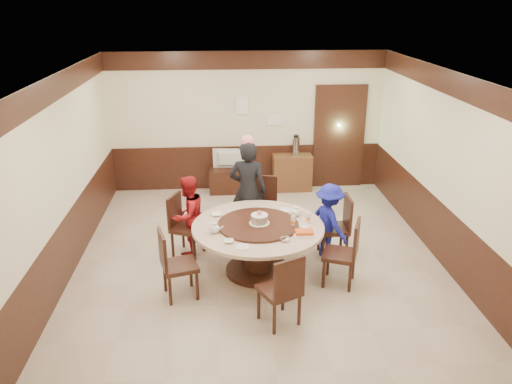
{
  "coord_description": "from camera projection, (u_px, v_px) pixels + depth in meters",
  "views": [
    {
      "loc": [
        -0.53,
        -6.9,
        3.77
      ],
      "look_at": [
        -0.04,
        -0.12,
        1.1
      ],
      "focal_mm": 35.0,
      "sensor_mm": 36.0,
      "label": 1
    }
  ],
  "objects": [
    {
      "name": "chair_2",
      "position": [
        187.0,
        236.0,
        7.73
      ],
      "size": [
        0.58,
        0.58,
        0.97
      ],
      "rotation": [
        0.0,
        0.0,
        4.31
      ],
      "color": "black",
      "rests_on": "ground"
    },
    {
      "name": "chair_0",
      "position": [
        334.0,
        237.0,
        7.7
      ],
      "size": [
        0.45,
        0.44,
        0.97
      ],
      "rotation": [
        0.0,
        0.0,
        1.58
      ],
      "color": "black",
      "rests_on": "ground"
    },
    {
      "name": "bowl_3",
      "position": [
        304.0,
        227.0,
        6.95
      ],
      "size": [
        0.15,
        0.15,
        0.05
      ],
      "primitive_type": "imported",
      "color": "white",
      "rests_on": "banquet_table"
    },
    {
      "name": "tv_stand",
      "position": [
        230.0,
        180.0,
        10.26
      ],
      "size": [
        0.85,
        0.45,
        0.5
      ],
      "primitive_type": "cube",
      "color": "black",
      "rests_on": "ground"
    },
    {
      "name": "television",
      "position": [
        230.0,
        159.0,
        10.09
      ],
      "size": [
        0.7,
        0.15,
        0.4
      ],
      "primitive_type": "imported",
      "rotation": [
        0.0,
        0.0,
        3.06
      ],
      "color": "gray",
      "rests_on": "tv_stand"
    },
    {
      "name": "person_blue",
      "position": [
        329.0,
        221.0,
        7.55
      ],
      "size": [
        0.73,
        0.88,
        1.19
      ],
      "primitive_type": "imported",
      "rotation": [
        0.0,
        0.0,
        2.01
      ],
      "color": "#181D9A",
      "rests_on": "ground"
    },
    {
      "name": "bottle_1",
      "position": [
        308.0,
        218.0,
        7.1
      ],
      "size": [
        0.06,
        0.06,
        0.16
      ],
      "primitive_type": "cylinder",
      "color": "white",
      "rests_on": "banquet_table"
    },
    {
      "name": "notice_right",
      "position": [
        274.0,
        120.0,
        10.07
      ],
      "size": [
        0.3,
        0.0,
        0.22
      ],
      "primitive_type": "cube",
      "color": "white",
      "rests_on": "room"
    },
    {
      "name": "banquet_table",
      "position": [
        258.0,
        239.0,
        7.14
      ],
      "size": [
        1.88,
        1.88,
        0.78
      ],
      "color": "black",
      "rests_on": "ground"
    },
    {
      "name": "chair_4",
      "position": [
        280.0,
        301.0,
        6.08
      ],
      "size": [
        0.59,
        0.59,
        0.97
      ],
      "rotation": [
        0.0,
        0.0,
        6.75
      ],
      "color": "black",
      "rests_on": "ground"
    },
    {
      "name": "room",
      "position": [
        259.0,
        190.0,
        7.44
      ],
      "size": [
        6.0,
        6.04,
        2.84
      ],
      "color": "#C0AC99",
      "rests_on": "ground"
    },
    {
      "name": "teapot_right",
      "position": [
        296.0,
        212.0,
        7.34
      ],
      "size": [
        0.17,
        0.15,
        0.13
      ],
      "primitive_type": "ellipsoid",
      "color": "white",
      "rests_on": "banquet_table"
    },
    {
      "name": "saucer_far",
      "position": [
        285.0,
        210.0,
        7.55
      ],
      "size": [
        0.18,
        0.18,
        0.01
      ],
      "primitive_type": "cylinder",
      "color": "white",
      "rests_on": "banquet_table"
    },
    {
      "name": "thermos",
      "position": [
        296.0,
        146.0,
        10.12
      ],
      "size": [
        0.15,
        0.15,
        0.38
      ],
      "primitive_type": "cylinder",
      "color": "silver",
      "rests_on": "side_cabinet"
    },
    {
      "name": "bowl_2",
      "position": [
        229.0,
        241.0,
        6.56
      ],
      "size": [
        0.13,
        0.13,
        0.03
      ],
      "primitive_type": "imported",
      "color": "white",
      "rests_on": "banquet_table"
    },
    {
      "name": "person_standing",
      "position": [
        248.0,
        191.0,
        8.05
      ],
      "size": [
        0.69,
        0.53,
        1.68
      ],
      "primitive_type": "imported",
      "rotation": [
        0.0,
        0.0,
        2.92
      ],
      "color": "black",
      "rests_on": "ground"
    },
    {
      "name": "bottle_0",
      "position": [
        293.0,
        221.0,
        6.99
      ],
      "size": [
        0.06,
        0.06,
        0.16
      ],
      "primitive_type": "cylinder",
      "color": "white",
      "rests_on": "banquet_table"
    },
    {
      "name": "saucer_near",
      "position": [
        243.0,
        247.0,
        6.44
      ],
      "size": [
        0.18,
        0.18,
        0.01
      ],
      "primitive_type": "cylinder",
      "color": "white",
      "rests_on": "banquet_table"
    },
    {
      "name": "bowl_1",
      "position": [
        285.0,
        240.0,
        6.6
      ],
      "size": [
        0.13,
        0.13,
        0.04
      ],
      "primitive_type": "imported",
      "color": "white",
      "rests_on": "banquet_table"
    },
    {
      "name": "side_cabinet",
      "position": [
        292.0,
        172.0,
        10.32
      ],
      "size": [
        0.8,
        0.4,
        0.75
      ],
      "primitive_type": "cube",
      "color": "brown",
      "rests_on": "ground"
    },
    {
      "name": "shrimp_platter",
      "position": [
        304.0,
        233.0,
        6.77
      ],
      "size": [
        0.3,
        0.2,
        0.06
      ],
      "color": "white",
      "rests_on": "banquet_table"
    },
    {
      "name": "notice_left",
      "position": [
        242.0,
        105.0,
        9.92
      ],
      "size": [
        0.25,
        0.0,
        0.35
      ],
      "primitive_type": "cube",
      "color": "white",
      "rests_on": "room"
    },
    {
      "name": "birthday_cake",
      "position": [
        259.0,
        219.0,
        7.03
      ],
      "size": [
        0.29,
        0.29,
        0.2
      ],
      "color": "white",
      "rests_on": "banquet_table"
    },
    {
      "name": "teapot_left",
      "position": [
        214.0,
        229.0,
        6.82
      ],
      "size": [
        0.17,
        0.15,
        0.13
      ],
      "primitive_type": "ellipsoid",
      "color": "white",
      "rests_on": "banquet_table"
    },
    {
      "name": "chair_1",
      "position": [
        264.0,
        216.0,
        8.43
      ],
      "size": [
        0.52,
        0.53,
        0.97
      ],
      "rotation": [
        0.0,
        0.0,
        2.93
      ],
      "color": "black",
      "rests_on": "ground"
    },
    {
      "name": "chair_5",
      "position": [
        341.0,
        264.0,
        6.92
      ],
      "size": [
        0.58,
        0.57,
        0.97
      ],
      "rotation": [
        0.0,
        0.0,
        7.48
      ],
      "color": "black",
      "rests_on": "ground"
    },
    {
      "name": "person_red",
      "position": [
        188.0,
        215.0,
        7.67
      ],
      "size": [
        0.76,
        0.78,
        1.27
      ],
      "primitive_type": "imported",
      "rotation": [
        0.0,
        0.0,
        4.03
      ],
      "color": "maroon",
      "rests_on": "ground"
    },
    {
      "name": "bowl_0",
      "position": [
        217.0,
        214.0,
        7.37
      ],
      "size": [
        0.15,
        0.15,
        0.04
      ],
      "primitive_type": "imported",
      "color": "white",
      "rests_on": "banquet_table"
    },
    {
      "name": "chair_3",
      "position": [
        179.0,
        276.0,
        6.64
      ],
      "size": [
        0.55,
        0.55,
        0.97
      ],
      "rotation": [
        0.0,
        0.0,
        4.99
      ],
      "color": "black",
      "rests_on": "ground"
    }
  ]
}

